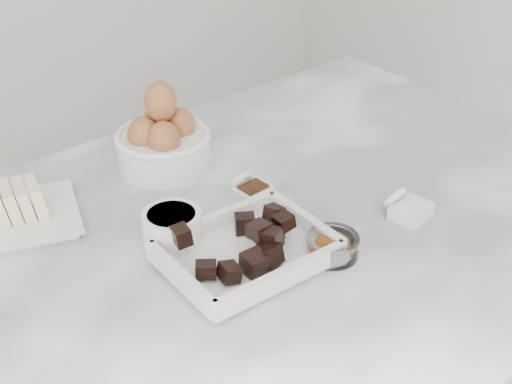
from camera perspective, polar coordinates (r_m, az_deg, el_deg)
marble_slab at (r=1.05m, az=0.20°, el=-3.82°), size 1.20×0.80×0.04m
chocolate_dish at (r=0.96m, az=-0.75°, el=-4.42°), size 0.23×0.18×0.06m
butter_plate at (r=1.09m, az=-18.30°, el=-1.38°), size 0.20×0.20×0.06m
sugar_ramekin at (r=1.00m, az=-6.73°, el=-2.80°), size 0.08×0.08×0.05m
egg_bowl at (r=1.18m, az=-7.46°, el=4.10°), size 0.16×0.16×0.15m
honey_bowl at (r=1.02m, az=-6.33°, el=-2.58°), size 0.07×0.07×0.03m
zest_bowl at (r=0.98m, az=6.13°, el=-4.23°), size 0.08×0.08×0.03m
vanilla_spoon at (r=1.10m, az=-0.48°, el=0.21°), size 0.06×0.07×0.04m
salt_spoon at (r=1.08m, az=11.98°, el=-1.19°), size 0.07×0.08×0.04m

